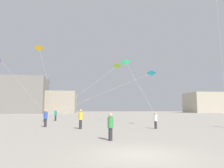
{
  "coord_description": "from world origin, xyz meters",
  "views": [
    {
      "loc": [
        -1.62,
        -8.74,
        1.89
      ],
      "look_at": [
        0.0,
        21.47,
        5.57
      ],
      "focal_mm": 32.88,
      "sensor_mm": 36.0,
      "label": 1
    }
  ],
  "objects_px": {
    "person_in_yellow": "(81,118)",
    "person_in_blue": "(46,117)",
    "person_in_green": "(110,125)",
    "kite_lime_delta": "(116,67)",
    "kite_emerald_delta": "(126,63)",
    "kite_cyan_delta": "(150,74)",
    "person_in_orange": "(45,115)",
    "person_in_teal": "(56,114)",
    "building_left_hall": "(15,95)",
    "kite_amber_delta": "(39,49)",
    "building_right_hall": "(207,103)",
    "building_centre_hall": "(62,103)",
    "person_in_white": "(156,120)"
  },
  "relations": [
    {
      "from": "person_in_green",
      "to": "kite_cyan_delta",
      "type": "height_order",
      "value": "kite_cyan_delta"
    },
    {
      "from": "person_in_blue",
      "to": "kite_amber_delta",
      "type": "distance_m",
      "value": 22.63
    },
    {
      "from": "person_in_orange",
      "to": "person_in_blue",
      "type": "bearing_deg",
      "value": -19.49
    },
    {
      "from": "kite_cyan_delta",
      "to": "building_right_hall",
      "type": "distance_m",
      "value": 72.73
    },
    {
      "from": "person_in_yellow",
      "to": "person_in_blue",
      "type": "height_order",
      "value": "person_in_yellow"
    },
    {
      "from": "person_in_green",
      "to": "kite_amber_delta",
      "type": "bearing_deg",
      "value": -20.67
    },
    {
      "from": "building_right_hall",
      "to": "kite_lime_delta",
      "type": "bearing_deg",
      "value": -130.56
    },
    {
      "from": "person_in_white",
      "to": "building_right_hall",
      "type": "relative_size",
      "value": 0.08
    },
    {
      "from": "person_in_orange",
      "to": "building_left_hall",
      "type": "height_order",
      "value": "building_left_hall"
    },
    {
      "from": "kite_lime_delta",
      "to": "kite_cyan_delta",
      "type": "distance_m",
      "value": 8.22
    },
    {
      "from": "building_right_hall",
      "to": "person_in_green",
      "type": "bearing_deg",
      "value": -120.87
    },
    {
      "from": "kite_lime_delta",
      "to": "kite_amber_delta",
      "type": "relative_size",
      "value": 0.88
    },
    {
      "from": "kite_lime_delta",
      "to": "person_in_white",
      "type": "bearing_deg",
      "value": -84.7
    },
    {
      "from": "person_in_orange",
      "to": "person_in_teal",
      "type": "height_order",
      "value": "person_in_teal"
    },
    {
      "from": "person_in_green",
      "to": "kite_lime_delta",
      "type": "xyz_separation_m",
      "value": [
        2.51,
        30.19,
        9.9
      ]
    },
    {
      "from": "kite_cyan_delta",
      "to": "building_left_hall",
      "type": "bearing_deg",
      "value": 138.52
    },
    {
      "from": "person_in_teal",
      "to": "building_left_hall",
      "type": "distance_m",
      "value": 59.9
    },
    {
      "from": "kite_amber_delta",
      "to": "building_left_hall",
      "type": "relative_size",
      "value": 0.5
    },
    {
      "from": "person_in_orange",
      "to": "kite_lime_delta",
      "type": "relative_size",
      "value": 0.15
    },
    {
      "from": "person_in_white",
      "to": "building_centre_hall",
      "type": "bearing_deg",
      "value": -36.26
    },
    {
      "from": "person_in_blue",
      "to": "building_right_hall",
      "type": "height_order",
      "value": "building_right_hall"
    },
    {
      "from": "building_left_hall",
      "to": "building_centre_hall",
      "type": "bearing_deg",
      "value": 19.56
    },
    {
      "from": "person_in_green",
      "to": "kite_amber_delta",
      "type": "xyz_separation_m",
      "value": [
        -12.79,
        27.38,
        12.68
      ]
    },
    {
      "from": "person_in_yellow",
      "to": "kite_emerald_delta",
      "type": "xyz_separation_m",
      "value": [
        5.47,
        8.57,
        7.34
      ]
    },
    {
      "from": "person_in_teal",
      "to": "person_in_white",
      "type": "xyz_separation_m",
      "value": [
        12.45,
        -13.82,
        -0.14
      ]
    },
    {
      "from": "person_in_green",
      "to": "person_in_blue",
      "type": "distance_m",
      "value": 11.62
    },
    {
      "from": "kite_cyan_delta",
      "to": "building_centre_hall",
      "type": "relative_size",
      "value": 1.08
    },
    {
      "from": "person_in_orange",
      "to": "kite_amber_delta",
      "type": "height_order",
      "value": "kite_amber_delta"
    },
    {
      "from": "person_in_teal",
      "to": "building_centre_hall",
      "type": "height_order",
      "value": "building_centre_hall"
    },
    {
      "from": "building_left_hall",
      "to": "kite_cyan_delta",
      "type": "bearing_deg",
      "value": -41.48
    },
    {
      "from": "building_left_hall",
      "to": "person_in_white",
      "type": "bearing_deg",
      "value": -58.5
    },
    {
      "from": "building_centre_hall",
      "to": "building_right_hall",
      "type": "height_order",
      "value": "building_right_hall"
    },
    {
      "from": "kite_amber_delta",
      "to": "building_right_hall",
      "type": "bearing_deg",
      "value": 43.32
    },
    {
      "from": "person_in_blue",
      "to": "kite_amber_delta",
      "type": "height_order",
      "value": "kite_amber_delta"
    },
    {
      "from": "person_in_yellow",
      "to": "person_in_green",
      "type": "xyz_separation_m",
      "value": [
        2.51,
        -7.29,
        -0.12
      ]
    },
    {
      "from": "person_in_blue",
      "to": "person_in_teal",
      "type": "bearing_deg",
      "value": -144.08
    },
    {
      "from": "kite_lime_delta",
      "to": "kite_emerald_delta",
      "type": "bearing_deg",
      "value": -88.2
    },
    {
      "from": "kite_emerald_delta",
      "to": "kite_cyan_delta",
      "type": "relative_size",
      "value": 0.49
    },
    {
      "from": "person_in_yellow",
      "to": "building_centre_hall",
      "type": "distance_m",
      "value": 74.19
    },
    {
      "from": "kite_lime_delta",
      "to": "building_centre_hall",
      "type": "distance_m",
      "value": 53.99
    },
    {
      "from": "person_in_orange",
      "to": "kite_lime_delta",
      "type": "bearing_deg",
      "value": 101.44
    },
    {
      "from": "person_in_green",
      "to": "kite_emerald_delta",
      "type": "relative_size",
      "value": 0.17
    },
    {
      "from": "building_left_hall",
      "to": "building_centre_hall",
      "type": "relative_size",
      "value": 1.44
    },
    {
      "from": "person_in_orange",
      "to": "building_right_hall",
      "type": "bearing_deg",
      "value": 103.87
    },
    {
      "from": "person_in_teal",
      "to": "person_in_green",
      "type": "xyz_separation_m",
      "value": [
        7.8,
        -20.9,
        -0.12
      ]
    },
    {
      "from": "person_in_yellow",
      "to": "building_centre_hall",
      "type": "bearing_deg",
      "value": -135.36
    },
    {
      "from": "person_in_yellow",
      "to": "building_right_hall",
      "type": "xyz_separation_m",
      "value": [
        56.55,
        83.1,
        4.03
      ]
    },
    {
      "from": "kite_cyan_delta",
      "to": "kite_emerald_delta",
      "type": "bearing_deg",
      "value": -114.03
    },
    {
      "from": "person_in_green",
      "to": "kite_lime_delta",
      "type": "distance_m",
      "value": 31.87
    },
    {
      "from": "kite_amber_delta",
      "to": "building_centre_hall",
      "type": "relative_size",
      "value": 0.71
    }
  ]
}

